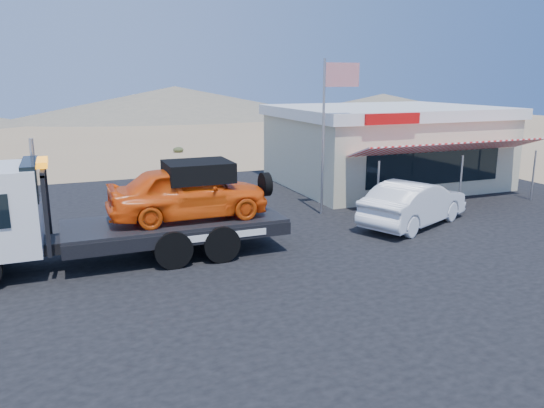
{
  "coord_description": "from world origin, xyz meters",
  "views": [
    {
      "loc": [
        -4.72,
        -13.75,
        5.32
      ],
      "look_at": [
        1.21,
        1.07,
        1.5
      ],
      "focal_mm": 35.0,
      "sensor_mm": 36.0,
      "label": 1
    }
  ],
  "objects_px": {
    "white_sedan": "(414,203)",
    "flagpole": "(329,119)",
    "tow_truck": "(115,206)",
    "jerky_store": "(384,145)"
  },
  "relations": [
    {
      "from": "white_sedan",
      "to": "flagpole",
      "type": "distance_m",
      "value": 4.53
    },
    {
      "from": "white_sedan",
      "to": "jerky_store",
      "type": "height_order",
      "value": "jerky_store"
    },
    {
      "from": "tow_truck",
      "to": "jerky_store",
      "type": "relative_size",
      "value": 0.9
    },
    {
      "from": "jerky_store",
      "to": "tow_truck",
      "type": "bearing_deg",
      "value": -152.73
    },
    {
      "from": "tow_truck",
      "to": "flagpole",
      "type": "bearing_deg",
      "value": 17.93
    },
    {
      "from": "jerky_store",
      "to": "flagpole",
      "type": "xyz_separation_m",
      "value": [
        -5.57,
        -4.47,
        1.77
      ]
    },
    {
      "from": "tow_truck",
      "to": "white_sedan",
      "type": "xyz_separation_m",
      "value": [
        10.54,
        0.02,
        -0.85
      ]
    },
    {
      "from": "tow_truck",
      "to": "flagpole",
      "type": "height_order",
      "value": "flagpole"
    },
    {
      "from": "tow_truck",
      "to": "flagpole",
      "type": "distance_m",
      "value": 9.03
    },
    {
      "from": "tow_truck",
      "to": "jerky_store",
      "type": "height_order",
      "value": "jerky_store"
    }
  ]
}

